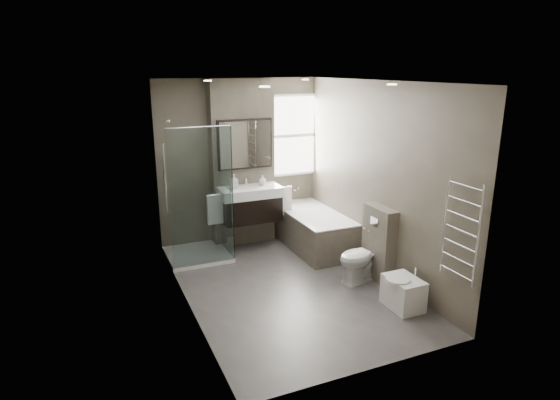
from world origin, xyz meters
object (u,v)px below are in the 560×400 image
vanity (250,204)px  toilet (362,256)px  bathtub (313,228)px  bidet (403,292)px

vanity → toilet: bearing=-59.6°
bathtub → toilet: toilet is taller
vanity → bathtub: vanity is taller
bidet → vanity: bearing=112.3°
toilet → bathtub: bearing=171.1°
bidet → toilet: bearing=93.1°
vanity → toilet: vanity is taller
vanity → bidet: 2.73m
vanity → bidet: vanity is taller
bathtub → bidet: 2.15m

